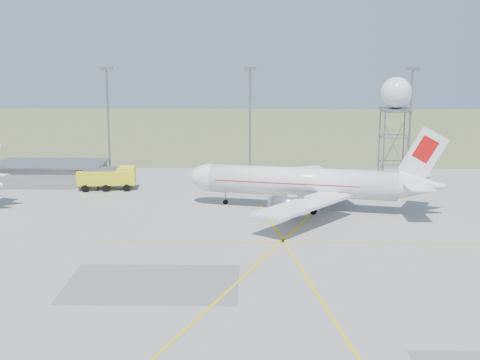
{
  "coord_description": "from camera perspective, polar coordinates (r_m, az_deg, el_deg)",
  "views": [
    {
      "loc": [
        -9.77,
        -50.83,
        24.74
      ],
      "look_at": [
        -11.32,
        40.0,
        5.89
      ],
      "focal_mm": 50.0,
      "sensor_mm": 36.0,
      "label": 1
    }
  ],
  "objects": [
    {
      "name": "ground",
      "position": [
        57.36,
        11.02,
        -14.06
      ],
      "size": [
        400.0,
        400.0,
        0.0
      ],
      "primitive_type": "plane",
      "color": "gray",
      "rests_on": "ground"
    },
    {
      "name": "grass_strip",
      "position": [
        192.67,
        3.88,
        4.32
      ],
      "size": [
        400.0,
        120.0,
        0.03
      ],
      "primitive_type": "cube",
      "color": "#4D6035",
      "rests_on": "ground"
    },
    {
      "name": "building_grey",
      "position": [
        122.25,
        -15.79,
        0.54
      ],
      "size": [
        19.0,
        10.0,
        3.9
      ],
      "color": "gray",
      "rests_on": "ground"
    },
    {
      "name": "mast_a",
      "position": [
        120.19,
        -11.2,
        5.45
      ],
      "size": [
        2.2,
        0.5,
        20.5
      ],
      "color": "slate",
      "rests_on": "ground"
    },
    {
      "name": "mast_b",
      "position": [
        117.51,
        0.86,
        5.53
      ],
      "size": [
        2.2,
        0.5,
        20.5
      ],
      "color": "slate",
      "rests_on": "ground"
    },
    {
      "name": "mast_c",
      "position": [
        120.75,
        14.33,
        5.34
      ],
      "size": [
        2.2,
        0.5,
        20.5
      ],
      "color": "slate",
      "rests_on": "ground"
    },
    {
      "name": "airliner_main",
      "position": [
        100.46,
        5.71,
        -0.25
      ],
      "size": [
        38.14,
        36.46,
        13.05
      ],
      "rotation": [
        0.0,
        0.0,
        2.93
      ],
      "color": "white",
      "rests_on": "ground"
    },
    {
      "name": "radar_tower",
      "position": [
        115.96,
        13.06,
        4.44
      ],
      "size": [
        5.25,
        5.25,
        18.99
      ],
      "color": "slate",
      "rests_on": "ground"
    },
    {
      "name": "fire_truck",
      "position": [
        115.77,
        -11.17,
        0.1
      ],
      "size": [
        9.96,
        4.65,
        3.88
      ],
      "rotation": [
        0.0,
        0.0,
        0.1
      ],
      "color": "yellow",
      "rests_on": "ground"
    }
  ]
}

